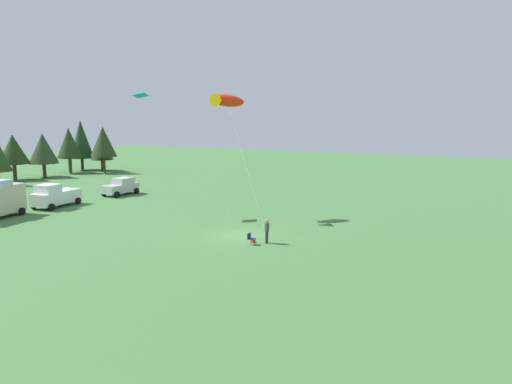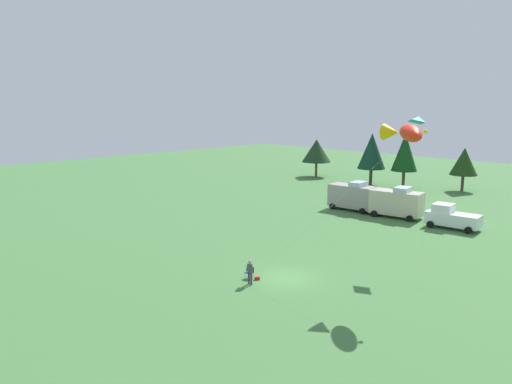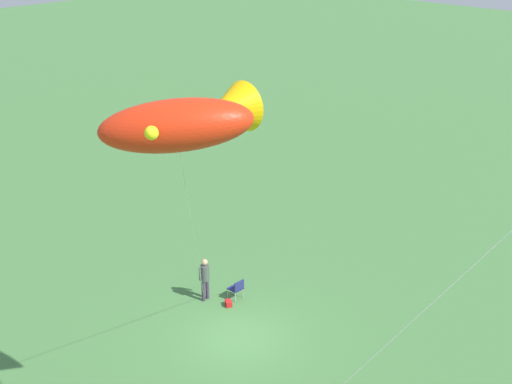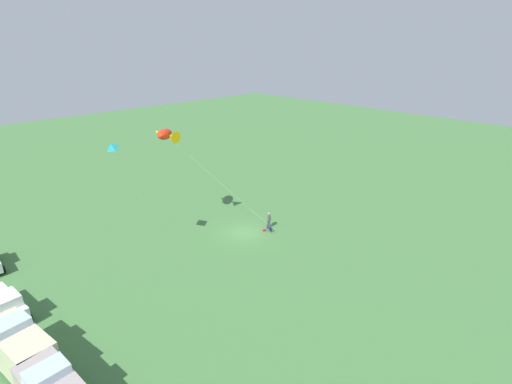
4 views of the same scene
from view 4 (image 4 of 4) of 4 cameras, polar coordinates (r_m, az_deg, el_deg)
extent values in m
plane|color=#42743C|center=(42.04, -1.69, -5.85)|extent=(160.00, 160.00, 0.00)
cylinder|color=#3F3249|center=(43.06, 1.73, -4.53)|extent=(0.14, 0.14, 0.85)
cylinder|color=#3F3249|center=(42.93, 1.95, -4.61)|extent=(0.14, 0.14, 0.85)
cylinder|color=#444B47|center=(42.68, 1.85, -3.68)|extent=(0.36, 0.36, 0.62)
sphere|color=tan|center=(42.49, 1.86, -3.12)|extent=(0.24, 0.24, 0.24)
cylinder|color=#444B47|center=(42.83, 1.70, -3.54)|extent=(0.10, 0.10, 0.55)
cylinder|color=#444B47|center=(42.60, 2.11, -3.69)|extent=(0.22, 0.10, 0.56)
cube|color=navy|center=(41.97, 1.98, -5.26)|extent=(0.48, 0.48, 0.04)
cube|color=navy|center=(41.74, 1.77, -5.11)|extent=(0.48, 0.04, 0.40)
cylinder|color=#A5A8AD|center=(42.33, 1.97, -5.33)|extent=(0.03, 0.03, 0.42)
cylinder|color=#A5A8AD|center=(42.07, 2.38, -5.52)|extent=(0.03, 0.03, 0.42)
cylinder|color=#A5A8AD|center=(42.06, 1.57, -5.51)|extent=(0.03, 0.03, 0.42)
cylinder|color=#A5A8AD|center=(41.80, 1.99, -5.70)|extent=(0.03, 0.03, 0.42)
cube|color=red|center=(42.33, 1.19, -5.47)|extent=(0.35, 0.39, 0.22)
cube|color=silver|center=(24.89, -27.75, -21.84)|extent=(1.53, 2.11, 0.50)
cube|color=beige|center=(29.45, -30.62, -18.80)|extent=(5.65, 2.93, 2.50)
cube|color=silver|center=(29.11, -31.71, -15.85)|extent=(1.67, 2.20, 0.50)
cylinder|color=black|center=(31.97, -29.61, -18.02)|extent=(0.70, 0.31, 0.68)
cylinder|color=black|center=(29.06, -26.24, -21.70)|extent=(0.70, 0.31, 0.68)
cube|color=white|center=(35.15, -32.55, -13.71)|extent=(5.16, 2.45, 1.20)
cube|color=white|center=(33.80, -32.33, -13.05)|extent=(1.96, 2.00, 0.80)
cylinder|color=black|center=(34.20, -29.59, -15.28)|extent=(0.70, 0.28, 0.68)
cylinder|color=black|center=(37.17, -31.67, -12.69)|extent=(0.70, 0.28, 0.68)
cylinder|color=black|center=(41.46, -32.35, -9.35)|extent=(0.69, 0.26, 0.68)
ellipsoid|color=red|center=(40.72, -12.89, 8.06)|extent=(3.08, 3.19, 1.37)
cone|color=yellow|center=(39.56, -11.80, 7.77)|extent=(1.09, 1.11, 1.11)
sphere|color=yellow|center=(41.25, -13.95, 8.31)|extent=(0.27, 0.27, 0.27)
cylinder|color=silver|center=(41.36, -5.12, 1.33)|extent=(7.39, 7.64, 10.22)
cylinder|color=#4C3823|center=(43.26, 2.15, -5.03)|extent=(0.04, 0.04, 0.01)
pyramid|color=teal|center=(34.70, -20.03, 6.13)|extent=(1.55, 1.26, 0.75)
cylinder|color=silver|center=(39.70, -16.01, 0.01)|extent=(4.60, 6.69, 10.63)
cylinder|color=#4C3823|center=(45.09, -13.07, -4.47)|extent=(0.04, 0.04, 0.01)
camera|label=1|loc=(44.26, 49.62, 0.62)|focal=35.00mm
camera|label=2|loc=(71.19, 1.08, 15.67)|focal=35.00mm
camera|label=3|loc=(44.04, -31.38, 12.04)|focal=50.00mm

